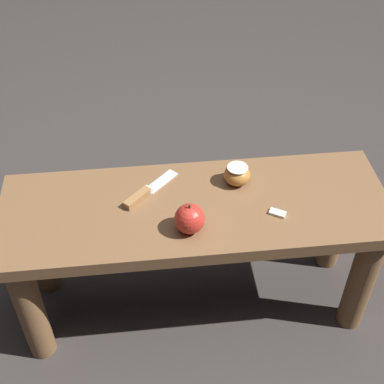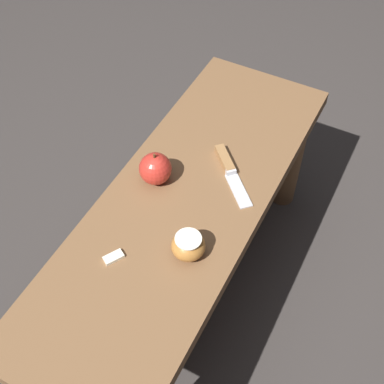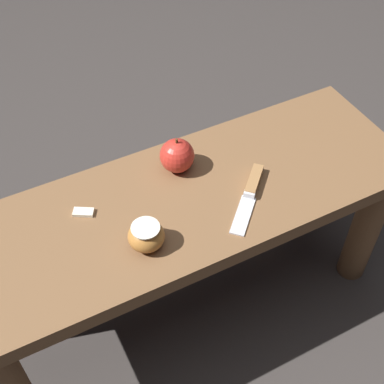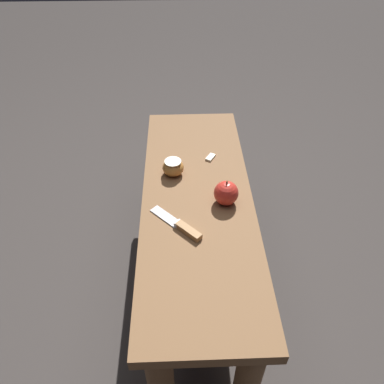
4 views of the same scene
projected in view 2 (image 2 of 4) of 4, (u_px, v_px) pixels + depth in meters
name	position (u px, v px, depth m)	size (l,w,h in m)	color
ground_plane	(186.00, 291.00, 1.63)	(8.00, 8.00, 0.00)	#383330
wooden_bench	(184.00, 225.00, 1.37)	(1.09, 0.37, 0.44)	brown
knife	(228.00, 167.00, 1.35)	(0.16, 0.16, 0.02)	silver
apple_whole	(155.00, 169.00, 1.30)	(0.08, 0.08, 0.09)	red
apple_cut	(188.00, 246.00, 1.17)	(0.08, 0.08, 0.06)	#B27233
apple_slice_near_knife	(114.00, 257.00, 1.18)	(0.05, 0.04, 0.01)	white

